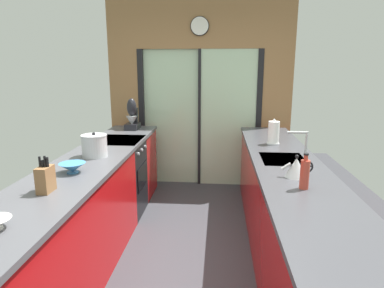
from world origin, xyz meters
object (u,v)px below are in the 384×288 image
stock_pot (94,146)px  paper_towel_roll (274,133)px  knife_block (45,179)px  soap_bottle (305,174)px  stand_mixer (132,117)px  kettle (296,167)px  mixing_bowl_far (73,168)px  oven_range (119,177)px

stock_pot → paper_towel_roll: size_ratio=0.86×
knife_block → soap_bottle: soap_bottle is taller
soap_bottle → paper_towel_roll: (0.00, 1.40, 0.01)m
stand_mixer → kettle: (1.78, -1.91, -0.08)m
mixing_bowl_far → paper_towel_roll: 2.14m
oven_range → paper_towel_roll: 1.89m
mixing_bowl_far → kettle: kettle is taller
knife_block → mixing_bowl_far: bearing=90.0°
oven_range → stock_pot: bearing=-88.6°
stand_mixer → stock_pot: 1.44m
oven_range → stock_pot: 0.95m
kettle → paper_towel_roll: paper_towel_roll is taller
kettle → stand_mixer: bearing=133.1°
stand_mixer → paper_towel_roll: (1.78, -0.77, -0.04)m
mixing_bowl_far → kettle: bearing=1.2°
mixing_bowl_far → soap_bottle: 1.80m
oven_range → knife_block: bearing=-89.4°
knife_block → soap_bottle: 1.79m
kettle → soap_bottle: 0.26m
paper_towel_roll → knife_block: bearing=-138.0°
mixing_bowl_far → kettle: (1.78, 0.04, 0.03)m
mixing_bowl_far → paper_towel_roll: paper_towel_roll is taller
stock_pot → kettle: 1.84m
mixing_bowl_far → soap_bottle: size_ratio=0.83×
mixing_bowl_far → stock_pot: 0.51m
kettle → oven_range: bearing=145.8°
kettle → stock_pot: bearing=165.3°
oven_range → stock_pot: size_ratio=3.81×
oven_range → paper_towel_roll: bearing=-2.6°
stock_pot → soap_bottle: soap_bottle is taller
knife_block → paper_towel_roll: bearing=42.0°
stand_mixer → stock_pot: stand_mixer is taller
knife_block → soap_bottle: bearing=6.5°
oven_range → soap_bottle: size_ratio=3.56×
knife_block → stand_mixer: (-0.00, 2.37, 0.07)m
soap_bottle → knife_block: bearing=-173.5°
soap_bottle → kettle: bearing=89.6°
knife_block → stock_pot: size_ratio=1.06×
oven_range → kettle: kettle is taller
soap_bottle → paper_towel_roll: paper_towel_roll is taller
oven_range → mixing_bowl_far: bearing=-89.2°
mixing_bowl_far → knife_block: size_ratio=0.83×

